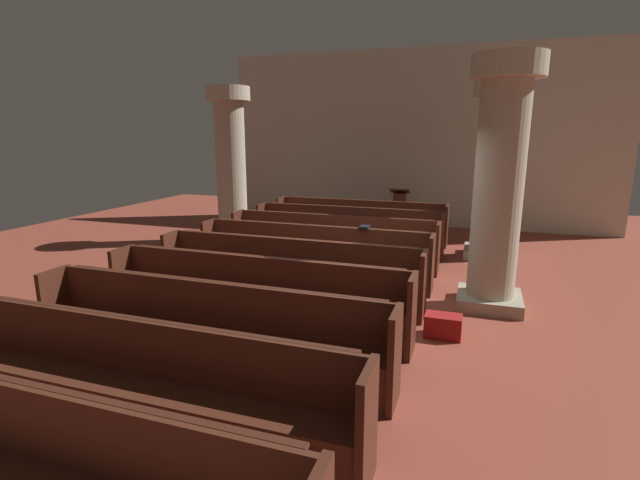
# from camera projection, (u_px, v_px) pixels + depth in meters

# --- Properties ---
(ground_plane) EXTENTS (19.20, 19.20, 0.00)m
(ground_plane) POSITION_uv_depth(u_px,v_px,m) (353.00, 298.00, 6.95)
(ground_plane) COLOR brown
(back_wall) EXTENTS (10.00, 0.16, 4.50)m
(back_wall) POSITION_uv_depth(u_px,v_px,m) (414.00, 139.00, 12.06)
(back_wall) COLOR beige
(back_wall) RESTS_ON ground
(pew_row_0) EXTENTS (3.91, 0.46, 0.91)m
(pew_row_0) POSITION_uv_depth(u_px,v_px,m) (359.00, 219.00, 10.60)
(pew_row_0) COLOR #4C2316
(pew_row_0) RESTS_ON ground
(pew_row_1) EXTENTS (3.91, 0.46, 0.91)m
(pew_row_1) POSITION_uv_depth(u_px,v_px,m) (347.00, 228.00, 9.62)
(pew_row_1) COLOR #4C2316
(pew_row_1) RESTS_ON ground
(pew_row_2) EXTENTS (3.91, 0.47, 0.91)m
(pew_row_2) POSITION_uv_depth(u_px,v_px,m) (331.00, 239.00, 8.64)
(pew_row_2) COLOR #4C2316
(pew_row_2) RESTS_ON ground
(pew_row_3) EXTENTS (3.91, 0.46, 0.91)m
(pew_row_3) POSITION_uv_depth(u_px,v_px,m) (312.00, 252.00, 7.66)
(pew_row_3) COLOR #4C2316
(pew_row_3) RESTS_ON ground
(pew_row_4) EXTENTS (3.91, 0.46, 0.91)m
(pew_row_4) POSITION_uv_depth(u_px,v_px,m) (287.00, 270.00, 6.68)
(pew_row_4) COLOR #4C2316
(pew_row_4) RESTS_ON ground
(pew_row_5) EXTENTS (3.91, 0.47, 0.91)m
(pew_row_5) POSITION_uv_depth(u_px,v_px,m) (254.00, 293.00, 5.69)
(pew_row_5) COLOR #4C2316
(pew_row_5) RESTS_ON ground
(pew_row_6) EXTENTS (3.91, 0.46, 0.91)m
(pew_row_6) POSITION_uv_depth(u_px,v_px,m) (206.00, 327.00, 4.71)
(pew_row_6) COLOR #4C2316
(pew_row_6) RESTS_ON ground
(pew_row_7) EXTENTS (3.91, 0.46, 0.91)m
(pew_row_7) POSITION_uv_depth(u_px,v_px,m) (133.00, 377.00, 3.73)
(pew_row_7) COLOR #4C2316
(pew_row_7) RESTS_ON ground
(pew_row_8) EXTENTS (3.91, 0.47, 0.91)m
(pew_row_8) POSITION_uv_depth(u_px,v_px,m) (9.00, 464.00, 2.75)
(pew_row_8) COLOR #4C2316
(pew_row_8) RESTS_ON ground
(pillar_aisle_side) EXTENTS (0.95, 0.95, 3.38)m
(pillar_aisle_side) POSITION_uv_depth(u_px,v_px,m) (494.00, 168.00, 8.88)
(pillar_aisle_side) COLOR #9F967E
(pillar_aisle_side) RESTS_ON ground
(pillar_far_side) EXTENTS (0.95, 0.95, 3.38)m
(pillar_far_side) POSITION_uv_depth(u_px,v_px,m) (231.00, 163.00, 10.31)
(pillar_far_side) COLOR #9F967E
(pillar_far_side) RESTS_ON ground
(pillar_aisle_rear) EXTENTS (0.93, 0.93, 3.38)m
(pillar_aisle_rear) POSITION_uv_depth(u_px,v_px,m) (499.00, 182.00, 6.22)
(pillar_aisle_rear) COLOR #9F967E
(pillar_aisle_rear) RESTS_ON ground
(lectern) EXTENTS (0.48, 0.45, 1.08)m
(lectern) POSITION_uv_depth(u_px,v_px,m) (399.00, 213.00, 11.63)
(lectern) COLOR #562B1A
(lectern) RESTS_ON ground
(hymn_book) EXTENTS (0.15, 0.21, 0.04)m
(hymn_book) POSITION_uv_depth(u_px,v_px,m) (365.00, 227.00, 7.46)
(hymn_book) COLOR black
(hymn_book) RESTS_ON pew_row_3
(kneeler_box_red) EXTENTS (0.43, 0.26, 0.28)m
(kneeler_box_red) POSITION_uv_depth(u_px,v_px,m) (443.00, 326.00, 5.59)
(kneeler_box_red) COLOR maroon
(kneeler_box_red) RESTS_ON ground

